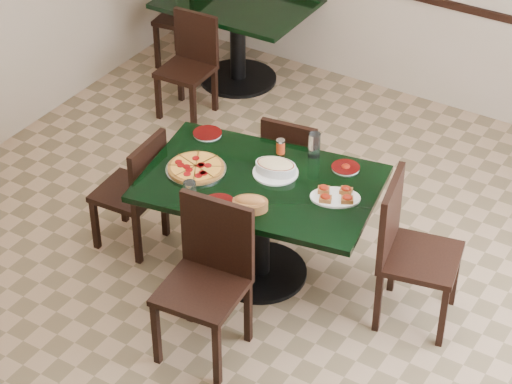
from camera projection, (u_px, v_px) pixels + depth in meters
The scene contains 20 objects.
floor at pixel (245, 277), 6.56m from camera, with size 5.50×5.50×0.00m, color #8C6F51.
main_table at pixel (260, 205), 6.25m from camera, with size 1.59×1.17×0.75m.
back_table at pixel (238, 25), 8.39m from camera, with size 1.24×0.91×0.75m.
chair_far at pixel (293, 163), 6.81m from camera, with size 0.44×0.44×0.84m.
chair_near at pixel (209, 271), 5.75m from camera, with size 0.50×0.50×0.99m.
chair_right at pixel (407, 244), 5.96m from camera, with size 0.54×0.54×0.98m.
chair_left at pixel (137, 187), 6.57m from camera, with size 0.43×0.43×0.86m.
back_chair_near at pixel (190, 60), 8.02m from camera, with size 0.41×0.41×0.84m.
back_chair_left at pixel (193, 12), 8.62m from camera, with size 0.48×0.48×0.91m.
pepperoni_pizza at pixel (196, 168), 6.23m from camera, with size 0.38×0.38×0.04m.
lasagna_casserole at pixel (276, 167), 6.19m from camera, with size 0.29×0.29×0.09m.
bread_basket at pixel (250, 204), 5.89m from camera, with size 0.26×0.23×0.09m.
bruschetta_platter at pixel (335, 195), 5.98m from camera, with size 0.37×0.32×0.05m.
side_plate_near at pixel (219, 203), 5.95m from camera, with size 0.20×0.20×0.02m.
side_plate_far_r at pixel (346, 167), 6.25m from camera, with size 0.18×0.18×0.03m.
side_plate_far_l at pixel (207, 133), 6.58m from camera, with size 0.19×0.19×0.02m.
napkin_setting at pixel (227, 205), 5.94m from camera, with size 0.20×0.20×0.01m.
water_glass_a at pixel (314, 145), 6.33m from camera, with size 0.08×0.08×0.17m, color white.
water_glass_b at pixel (190, 194), 5.90m from camera, with size 0.08×0.08×0.16m, color white.
pepper_shaker at pixel (281, 146), 6.37m from camera, with size 0.06×0.06×0.10m.
Camera 1 is at (2.69, -4.22, 4.29)m, focal length 70.00 mm.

